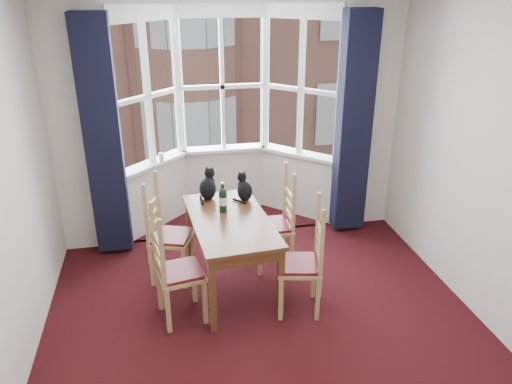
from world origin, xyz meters
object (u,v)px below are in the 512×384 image
object	(u,v)px
chair_right_near	(308,266)
cat_left	(208,187)
chair_left_near	(170,275)
wine_bottle	(223,199)
cat_right	(244,189)
dining_table	(230,228)
candle_tall	(161,157)
chair_right_far	(281,226)
chair_left_far	(163,237)

from	to	relation	value
chair_right_near	cat_left	xyz separation A→B (m)	(-0.81, 1.04, 0.44)
chair_left_near	chair_right_near	distance (m)	1.28
chair_right_near	wine_bottle	xyz separation A→B (m)	(-0.70, 0.68, 0.45)
cat_right	cat_left	bearing A→B (deg)	163.76
dining_table	cat_left	xyz separation A→B (m)	(-0.15, 0.54, 0.23)
cat_left	dining_table	bearing A→B (deg)	-73.96
chair_right_near	candle_tall	distance (m)	2.45
chair_right_far	cat_right	xyz separation A→B (m)	(-0.38, 0.10, 0.42)
cat_right	candle_tall	xyz separation A→B (m)	(-0.84, 1.11, 0.03)
cat_right	candle_tall	size ratio (longest dim) A/B	2.80
dining_table	cat_right	size ratio (longest dim) A/B	4.65
chair_left_far	cat_left	bearing A→B (deg)	22.94
chair_left_near	chair_right_far	bearing A→B (deg)	31.62
cat_right	candle_tall	bearing A→B (deg)	127.04
chair_left_far	cat_right	bearing A→B (deg)	6.85
chair_left_near	cat_right	size ratio (longest dim) A/B	3.00
chair_right_near	chair_left_far	bearing A→B (deg)	148.00
chair_left_near	chair_left_far	world-z (taller)	same
chair_left_far	chair_right_far	bearing A→B (deg)	0.45
chair_left_far	cat_left	distance (m)	0.70
chair_left_near	chair_right_far	world-z (taller)	same
cat_right	wine_bottle	bearing A→B (deg)	-136.44
chair_left_far	cat_right	xyz separation A→B (m)	(0.88, 0.11, 0.42)
chair_left_far	chair_right_near	world-z (taller)	same
cat_left	wine_bottle	distance (m)	0.37
wine_bottle	cat_right	bearing A→B (deg)	43.56
cat_right	chair_left_near	bearing A→B (deg)	-134.73
chair_left_near	candle_tall	size ratio (longest dim) A/B	8.41
dining_table	cat_right	distance (m)	0.53
chair_right_far	cat_right	size ratio (longest dim) A/B	3.00
dining_table	chair_right_near	size ratio (longest dim) A/B	1.55
chair_left_far	candle_tall	world-z (taller)	candle_tall
dining_table	wine_bottle	bearing A→B (deg)	103.15
chair_right_far	cat_left	bearing A→B (deg)	164.76
cat_left	wine_bottle	xyz separation A→B (m)	(0.11, -0.36, 0.01)
chair_left_near	chair_right_far	size ratio (longest dim) A/B	1.00
chair_left_near	cat_left	world-z (taller)	cat_left
dining_table	chair_right_near	xyz separation A→B (m)	(0.66, -0.50, -0.21)
chair_left_near	cat_right	xyz separation A→B (m)	(0.83, 0.84, 0.42)
dining_table	chair_right_far	size ratio (longest dim) A/B	1.55
cat_right	chair_right_near	bearing A→B (deg)	-64.65
chair_left_far	wine_bottle	distance (m)	0.78
chair_left_near	dining_table	bearing A→B (deg)	33.99
wine_bottle	cat_left	bearing A→B (deg)	107.46
chair_right_near	wine_bottle	distance (m)	1.08
chair_left_far	chair_right_far	distance (m)	1.26
chair_right_far	cat_left	world-z (taller)	cat_left
chair_right_near	chair_right_far	size ratio (longest dim) A/B	1.00
chair_right_near	dining_table	bearing A→B (deg)	142.67
chair_left_far	candle_tall	distance (m)	1.30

